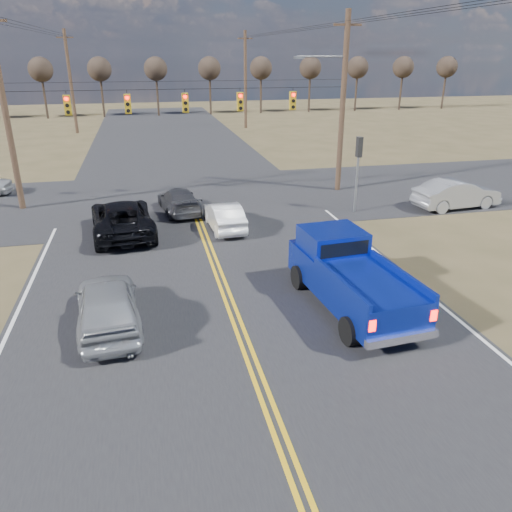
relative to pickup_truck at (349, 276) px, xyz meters
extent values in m
plane|color=brown|center=(-3.78, -3.67, -1.08)|extent=(160.00, 160.00, 0.00)
cube|color=#28282B|center=(-3.78, 6.33, -1.08)|extent=(14.00, 120.00, 0.02)
cube|color=#28282B|center=(-3.78, 14.33, -1.08)|extent=(120.00, 12.00, 0.02)
cylinder|color=#473323|center=(-12.78, 14.33, 3.92)|extent=(0.32, 0.32, 10.00)
cylinder|color=#473323|center=(5.22, 14.33, 3.92)|extent=(0.32, 0.32, 10.00)
cube|color=#473323|center=(5.22, 14.33, 8.12)|extent=(1.60, 0.12, 0.12)
cylinder|color=black|center=(-3.78, 14.33, 4.92)|extent=(18.00, 0.02, 0.02)
cylinder|color=black|center=(-3.78, 14.33, 5.32)|extent=(18.00, 0.02, 0.02)
cube|color=#B28C14|center=(-9.78, 14.33, 4.22)|extent=(0.34, 0.24, 1.00)
cylinder|color=#FF0C05|center=(-9.78, 14.19, 4.55)|extent=(0.20, 0.06, 0.20)
cylinder|color=black|center=(-9.78, 14.19, 4.22)|extent=(0.20, 0.06, 0.20)
cylinder|color=black|center=(-9.78, 14.19, 3.89)|extent=(0.20, 0.06, 0.20)
cube|color=black|center=(-9.78, 14.16, 4.66)|extent=(0.24, 0.14, 0.03)
cube|color=#B28C14|center=(-6.78, 14.33, 4.22)|extent=(0.34, 0.24, 1.00)
cylinder|color=#FF0C05|center=(-6.78, 14.19, 4.55)|extent=(0.20, 0.06, 0.20)
cylinder|color=black|center=(-6.78, 14.19, 4.22)|extent=(0.20, 0.06, 0.20)
cylinder|color=black|center=(-6.78, 14.19, 3.89)|extent=(0.20, 0.06, 0.20)
cube|color=black|center=(-6.78, 14.16, 4.66)|extent=(0.24, 0.14, 0.03)
cube|color=#B28C14|center=(-3.78, 14.33, 4.22)|extent=(0.34, 0.24, 1.00)
cylinder|color=#FF0C05|center=(-3.78, 14.19, 4.55)|extent=(0.20, 0.06, 0.20)
cylinder|color=black|center=(-3.78, 14.19, 4.22)|extent=(0.20, 0.06, 0.20)
cylinder|color=black|center=(-3.78, 14.19, 3.89)|extent=(0.20, 0.06, 0.20)
cube|color=black|center=(-3.78, 14.16, 4.66)|extent=(0.24, 0.14, 0.03)
cube|color=#B28C14|center=(-0.78, 14.33, 4.22)|extent=(0.34, 0.24, 1.00)
cylinder|color=#FF0C05|center=(-0.78, 14.19, 4.55)|extent=(0.20, 0.06, 0.20)
cylinder|color=black|center=(-0.78, 14.19, 4.22)|extent=(0.20, 0.06, 0.20)
cylinder|color=black|center=(-0.78, 14.19, 3.89)|extent=(0.20, 0.06, 0.20)
cube|color=black|center=(-0.78, 14.16, 4.66)|extent=(0.24, 0.14, 0.03)
cube|color=#B28C14|center=(2.22, 14.33, 4.22)|extent=(0.34, 0.24, 1.00)
cylinder|color=#FF0C05|center=(2.22, 14.19, 4.55)|extent=(0.20, 0.06, 0.20)
cylinder|color=black|center=(2.22, 14.19, 4.22)|extent=(0.20, 0.06, 0.20)
cylinder|color=black|center=(2.22, 14.19, 3.89)|extent=(0.20, 0.06, 0.20)
cube|color=black|center=(2.22, 14.16, 4.66)|extent=(0.24, 0.14, 0.03)
cylinder|color=slate|center=(4.42, 9.83, 0.52)|extent=(0.12, 0.12, 3.20)
cube|color=black|center=(4.42, 9.83, 2.32)|extent=(0.24, 0.34, 1.00)
cylinder|color=slate|center=(3.82, 14.33, 6.52)|extent=(2.80, 0.10, 0.10)
cube|color=slate|center=(2.52, 14.33, 6.47)|extent=(0.55, 0.22, 0.14)
cylinder|color=#473323|center=(-12.78, 42.33, 3.92)|extent=(0.32, 0.32, 10.00)
cube|color=#473323|center=(-12.78, 42.33, 8.12)|extent=(1.60, 0.12, 0.12)
cylinder|color=#473323|center=(5.22, 42.33, 3.92)|extent=(0.32, 0.32, 10.00)
cube|color=#473323|center=(5.22, 42.33, 8.12)|extent=(1.60, 0.12, 0.12)
cylinder|color=black|center=(4.52, 13.33, 8.22)|extent=(0.02, 58.00, 0.02)
cylinder|color=black|center=(5.22, 13.33, 8.22)|extent=(0.02, 58.00, 0.02)
cylinder|color=black|center=(5.92, 13.33, 8.22)|extent=(0.02, 58.00, 0.02)
cylinder|color=#33261C|center=(-17.78, 56.33, 1.67)|extent=(0.28, 0.28, 5.50)
sphere|color=#2D231C|center=(-17.78, 56.33, 4.82)|extent=(3.00, 3.00, 3.00)
cylinder|color=#33261C|center=(-10.78, 56.33, 1.67)|extent=(0.28, 0.28, 5.50)
sphere|color=#2D231C|center=(-10.78, 56.33, 4.82)|extent=(3.00, 3.00, 3.00)
cylinder|color=#33261C|center=(-3.78, 56.33, 1.67)|extent=(0.28, 0.28, 5.50)
sphere|color=#2D231C|center=(-3.78, 56.33, 4.82)|extent=(3.00, 3.00, 3.00)
cylinder|color=#33261C|center=(3.22, 56.33, 1.67)|extent=(0.28, 0.28, 5.50)
sphere|color=#2D231C|center=(3.22, 56.33, 4.82)|extent=(3.00, 3.00, 3.00)
cylinder|color=#33261C|center=(10.22, 56.33, 1.67)|extent=(0.28, 0.28, 5.50)
sphere|color=#2D231C|center=(10.22, 56.33, 4.82)|extent=(3.00, 3.00, 3.00)
cylinder|color=#33261C|center=(17.22, 56.33, 1.67)|extent=(0.28, 0.28, 5.50)
sphere|color=#2D231C|center=(17.22, 56.33, 4.82)|extent=(3.00, 3.00, 3.00)
cylinder|color=#33261C|center=(24.22, 56.33, 1.67)|extent=(0.28, 0.28, 5.50)
sphere|color=#2D231C|center=(24.22, 56.33, 4.82)|extent=(3.00, 3.00, 3.00)
cylinder|color=#33261C|center=(31.22, 56.33, 1.67)|extent=(0.28, 0.28, 5.50)
sphere|color=#2D231C|center=(31.22, 56.33, 4.82)|extent=(3.00, 3.00, 3.00)
cylinder|color=#33261C|center=(38.22, 56.33, 1.67)|extent=(0.28, 0.28, 5.50)
sphere|color=#2D231C|center=(38.22, 56.33, 4.82)|extent=(3.00, 3.00, 3.00)
cylinder|color=black|center=(-0.84, -2.21, -0.65)|extent=(0.41, 0.88, 0.86)
cylinder|color=black|center=(1.19, -2.04, -0.65)|extent=(0.41, 0.88, 0.86)
cylinder|color=black|center=(-1.16, 1.64, -0.65)|extent=(0.41, 0.88, 0.86)
cylinder|color=black|center=(0.87, 1.81, -0.65)|extent=(0.41, 0.88, 0.86)
cube|color=#0E239B|center=(0.02, -0.20, -0.12)|extent=(2.62, 5.94, 1.07)
cube|color=#0E239B|center=(-0.11, 1.35, 0.76)|extent=(2.13, 1.98, 0.77)
cube|color=black|center=(-0.04, 0.46, 0.76)|extent=(1.71, 0.21, 0.48)
cube|color=#0E239B|center=(-0.90, -1.41, 0.53)|extent=(0.40, 3.53, 0.21)
cube|color=#0E239B|center=(1.12, -1.24, 0.53)|extent=(0.40, 3.53, 0.21)
cube|color=#0E239B|center=(0.26, -3.06, 0.10)|extent=(2.14, 0.26, 0.64)
cube|color=silver|center=(0.26, -3.14, -0.49)|extent=(2.21, 0.38, 0.24)
cube|color=#FF0C05|center=(-0.68, -3.18, 0.04)|extent=(0.20, 0.08, 0.32)
cube|color=#FF0C05|center=(1.20, -3.03, 0.04)|extent=(0.20, 0.08, 0.32)
imported|color=#9A9DA2|center=(-7.61, 0.30, -0.31)|extent=(2.21, 4.68, 1.55)
imported|color=black|center=(-7.38, 8.90, -0.29)|extent=(3.13, 5.90, 1.58)
imported|color=white|center=(-2.70, 8.63, -0.44)|extent=(1.57, 3.97, 1.29)
imported|color=#3A3B40|center=(-4.58, 11.83, -0.47)|extent=(2.27, 4.43, 1.23)
imported|color=#989BA0|center=(10.02, 9.33, -0.31)|extent=(2.11, 4.85, 1.55)
camera|label=1|loc=(-6.17, -13.67, 6.69)|focal=35.00mm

